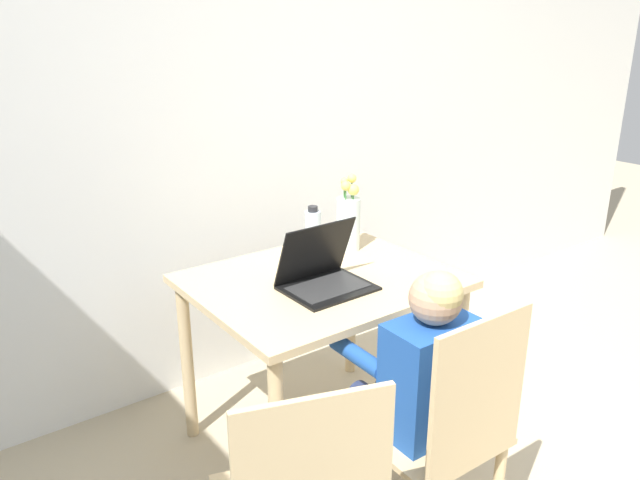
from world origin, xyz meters
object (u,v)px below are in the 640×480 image
(laptop, at_px, (323,273))
(water_bottle, at_px, (313,234))
(person_seated, at_px, (417,374))
(flower_vase, at_px, (348,220))
(chair_occupied, at_px, (444,433))

(laptop, height_order, water_bottle, laptop)
(person_seated, xyz_separation_m, laptop, (-0.00, 0.50, 0.18))
(person_seated, bearing_deg, flower_vase, -112.07)
(person_seated, height_order, water_bottle, person_seated)
(person_seated, xyz_separation_m, water_bottle, (0.14, 0.77, 0.23))
(person_seated, bearing_deg, laptop, -88.60)
(chair_occupied, distance_m, water_bottle, 0.98)
(chair_occupied, bearing_deg, water_bottle, -98.08)
(flower_vase, bearing_deg, water_bottle, 178.54)
(chair_occupied, xyz_separation_m, laptop, (0.00, 0.63, 0.33))
(flower_vase, xyz_separation_m, water_bottle, (-0.18, 0.00, -0.03))
(chair_occupied, bearing_deg, person_seated, -90.00)
(person_seated, relative_size, water_bottle, 4.38)
(water_bottle, bearing_deg, chair_occupied, -99.19)
(water_bottle, bearing_deg, person_seated, -100.52)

